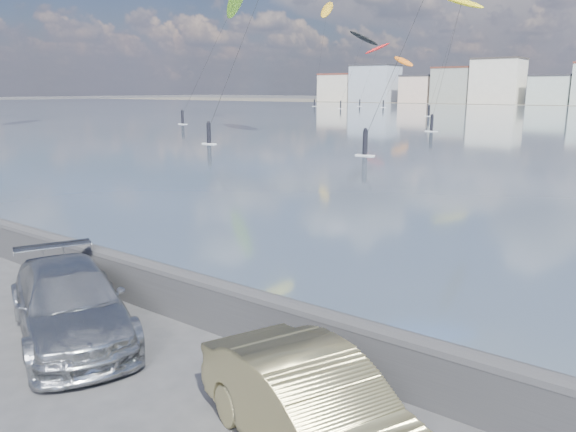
% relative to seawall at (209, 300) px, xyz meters
% --- Properties ---
extents(ground, '(700.00, 700.00, 0.00)m').
position_rel_seawall_xyz_m(ground, '(0.00, -2.70, -0.58)').
color(ground, '#333335').
rests_on(ground, ground).
extents(seawall, '(400.00, 0.36, 1.08)m').
position_rel_seawall_xyz_m(seawall, '(0.00, 0.00, 0.00)').
color(seawall, '#28282B').
rests_on(seawall, ground).
extents(car_silver, '(5.08, 3.66, 1.37)m').
position_rel_seawall_xyz_m(car_silver, '(-1.83, -1.90, 0.10)').
color(car_silver, '#A4A8AC').
rests_on(car_silver, ground).
extents(car_champagne, '(4.37, 2.87, 1.36)m').
position_rel_seawall_xyz_m(car_champagne, '(4.02, -2.11, 0.10)').
color(car_champagne, tan).
rests_on(car_champagne, ground).
extents(kitesurfer_2, '(9.64, 19.24, 14.41)m').
position_rel_seawall_xyz_m(kitesurfer_2, '(-64.78, 140.97, 11.58)').
color(kitesurfer_2, orange).
rests_on(kitesurfer_2, ground).
extents(kitesurfer_5, '(7.79, 15.14, 19.85)m').
position_rel_seawall_xyz_m(kitesurfer_5, '(-67.43, 123.13, 16.48)').
color(kitesurfer_5, black).
rests_on(kitesurfer_5, ground).
extents(kitesurfer_8, '(6.68, 15.95, 18.35)m').
position_rel_seawall_xyz_m(kitesurfer_8, '(-74.47, 143.49, 15.40)').
color(kitesurfer_8, red).
rests_on(kitesurfer_8, ground).
extents(kitesurfer_17, '(6.08, 14.66, 30.07)m').
position_rel_seawall_xyz_m(kitesurfer_17, '(-85.66, 133.64, 25.94)').
color(kitesurfer_17, '#BF8C19').
rests_on(kitesurfer_17, ground).
extents(kitesurfer_19, '(10.16, 13.77, 22.41)m').
position_rel_seawall_xyz_m(kitesurfer_19, '(-32.79, 98.37, 19.49)').
color(kitesurfer_19, yellow).
rests_on(kitesurfer_19, ground).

